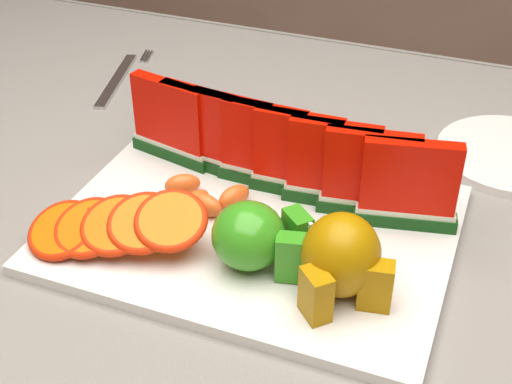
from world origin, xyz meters
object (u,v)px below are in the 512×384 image
(platter, at_px, (254,228))
(apple_cluster, at_px, (256,237))
(pear_cluster, at_px, (342,259))
(fork, at_px, (120,78))

(platter, bearing_deg, apple_cluster, -66.68)
(platter, xyz_separation_m, pear_cluster, (0.11, -0.07, 0.04))
(apple_cluster, relative_size, fork, 0.55)
(apple_cluster, height_order, pear_cluster, pear_cluster)
(pear_cluster, height_order, fork, pear_cluster)
(apple_cluster, bearing_deg, pear_cluster, -5.38)
(pear_cluster, bearing_deg, fork, 142.05)
(pear_cluster, bearing_deg, apple_cluster, 174.62)
(apple_cluster, bearing_deg, fork, 136.48)
(pear_cluster, bearing_deg, platter, 148.73)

